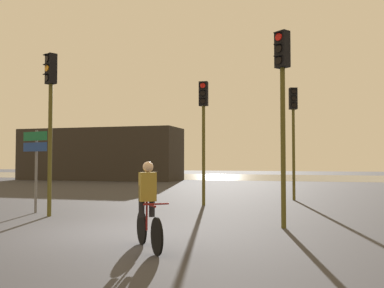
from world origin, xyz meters
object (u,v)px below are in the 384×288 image
object	(u,v)px
direction_sign_post	(36,156)
traffic_light_near_right	(282,92)
cyclist	(148,205)
traffic_light_near_left	(50,104)
traffic_light_center	(204,119)
distant_building	(100,154)
traffic_light_far_right	(293,122)

from	to	relation	value
direction_sign_post	traffic_light_near_right	bearing A→B (deg)	-171.24
traffic_light_near_right	cyclist	distance (m)	4.65
traffic_light_near_left	traffic_light_center	xyz separation A→B (m)	(3.59, 4.31, -0.16)
traffic_light_near_right	traffic_light_center	bearing A→B (deg)	-18.94
traffic_light_near_right	traffic_light_near_left	distance (m)	6.80
distant_building	traffic_light_center	xyz separation A→B (m)	(13.72, -17.63, 1.00)
traffic_light_far_right	cyclist	bearing A→B (deg)	62.26
traffic_light_near_right	traffic_light_near_left	size ratio (longest dim) A/B	1.00
traffic_light_far_right	traffic_light_near_right	world-z (taller)	traffic_light_near_right
traffic_light_far_right	traffic_light_near_left	world-z (taller)	traffic_light_near_left
traffic_light_far_right	direction_sign_post	distance (m)	10.25
traffic_light_center	cyclist	size ratio (longest dim) A/B	2.82
traffic_light_far_right	direction_sign_post	size ratio (longest dim) A/B	1.80
traffic_light_center	direction_sign_post	size ratio (longest dim) A/B	1.76
traffic_light_center	direction_sign_post	distance (m)	6.00
traffic_light_far_right	traffic_light_near_right	distance (m)	7.63
traffic_light_center	direction_sign_post	world-z (taller)	traffic_light_center
traffic_light_far_right	cyclist	xyz separation A→B (m)	(-2.14, -10.83, -2.42)
traffic_light_near_left	cyclist	bearing A→B (deg)	170.83
traffic_light_center	distant_building	bearing A→B (deg)	-54.54
distant_building	traffic_light_near_left	size ratio (longest dim) A/B	2.87
traffic_light_far_right	traffic_light_center	world-z (taller)	traffic_light_far_right
traffic_light_far_right	traffic_light_near_left	xyz separation A→B (m)	(-6.70, -7.29, 0.09)
traffic_light_near_right	cyclist	world-z (taller)	traffic_light_near_right
distant_building	cyclist	world-z (taller)	distant_building
traffic_light_center	cyclist	xyz separation A→B (m)	(0.96, -7.85, -2.35)
traffic_light_center	traffic_light_near_right	bearing A→B (deg)	122.16
traffic_light_near_right	traffic_light_center	distance (m)	5.65
distant_building	direction_sign_post	xyz separation A→B (m)	(9.21, -21.34, -0.38)
traffic_light_center	traffic_light_near_left	bearing A→B (deg)	47.76
traffic_light_far_right	traffic_light_center	xyz separation A→B (m)	(-3.11, -2.98, -0.07)
traffic_light_near_right	direction_sign_post	xyz separation A→B (m)	(-7.72, 0.94, -1.54)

